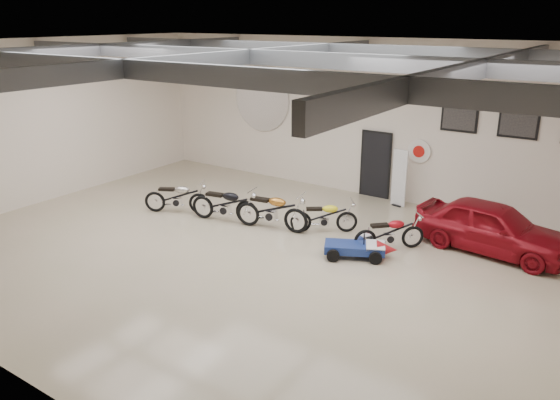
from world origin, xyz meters
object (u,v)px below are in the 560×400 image
Objects in this scene: motorcycle_yellow at (324,216)px; motorcycle_red at (389,232)px; banner_stand at (399,178)px; motorcycle_gold at (271,209)px; go_kart at (361,245)px; motorcycle_black at (225,204)px; motorcycle_silver at (177,197)px; vintage_car at (492,227)px.

motorcycle_yellow is 1.95m from motorcycle_red.
motorcycle_red is at bearing -59.11° from banner_stand.
motorcycle_gold is (-2.16, -3.78, -0.35)m from banner_stand.
motorcycle_yellow reaches higher than go_kart.
banner_stand is 0.86× the size of motorcycle_black.
banner_stand is 1.02× the size of go_kart.
motorcycle_silver is 1.70m from motorcycle_black.
motorcycle_gold reaches higher than motorcycle_red.
motorcycle_silver is 8.81m from vintage_car.
motorcycle_black is 7.13m from vintage_car.
vintage_car reaches higher than motorcycle_red.
motorcycle_gold is at bearing 146.91° from go_kart.
vintage_car reaches higher than motorcycle_yellow.
motorcycle_silver is 1.08× the size of motorcycle_yellow.
vintage_car is (8.50, 2.33, 0.14)m from motorcycle_silver.
motorcycle_gold reaches higher than go_kart.
motorcycle_red is at bearing -0.44° from motorcycle_gold.
vintage_car reaches higher than motorcycle_silver.
motorcycle_black is 1.41m from motorcycle_gold.
motorcycle_silver reaches higher than motorcycle_yellow.
banner_stand reaches higher than motorcycle_yellow.
vintage_car is at bearing 9.90° from motorcycle_gold.
motorcycle_silver is at bearing 143.55° from motorcycle_red.
go_kart is (5.98, 0.16, -0.18)m from motorcycle_silver.
motorcycle_red reaches higher than motorcycle_yellow.
banner_stand reaches higher than go_kart.
motorcycle_silver is 3.11m from motorcycle_gold.
go_kart is (2.92, -0.35, -0.24)m from motorcycle_gold.
banner_stand reaches higher than motorcycle_silver.
motorcycle_silver is at bearing -179.21° from motorcycle_gold.
motorcycle_silver is at bearing 176.35° from motorcycle_black.
banner_stand is 5.42m from motorcycle_black.
go_kart is at bearing 137.55° from vintage_car.
motorcycle_gold is at bearing 142.95° from motorcycle_red.
banner_stand is at bearing 51.60° from motorcycle_gold.
banner_stand is 0.94× the size of motorcycle_silver.
motorcycle_gold is 5.73m from vintage_car.
motorcycle_black is 2.86m from motorcycle_yellow.
motorcycle_red is 1.01× the size of go_kart.
motorcycle_black is 1.16× the size of motorcycle_red.
motorcycle_black is at bearing 163.33° from motorcycle_yellow.
motorcycle_yellow is 0.99× the size of motorcycle_red.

